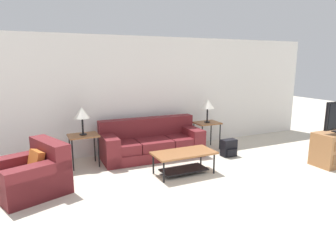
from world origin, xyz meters
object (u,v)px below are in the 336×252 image
table_lamp_right (208,104)px  coffee_table (184,158)px  armchair (32,175)px  side_table_right (207,125)px  backpack (229,148)px  couch (151,143)px  table_lamp_left (82,113)px  side_table_left (83,138)px

table_lamp_right → coffee_table: bearing=-136.3°
armchair → side_table_right: size_ratio=1.96×
backpack → couch: bearing=155.5°
backpack → table_lamp_right: bearing=99.2°
couch → table_lamp_right: table_lamp_right is taller
couch → table_lamp_right: 1.63m
armchair → table_lamp_left: table_lamp_left is taller
side_table_left → side_table_right: same height
side_table_left → couch: bearing=-0.6°
side_table_right → table_lamp_left: bearing=-180.0°
armchair → coffee_table: armchair is taller
table_lamp_right → couch: bearing=-179.4°
coffee_table → table_lamp_right: bearing=43.7°
side_table_right → backpack: side_table_right is taller
armchair → coffee_table: size_ratio=1.09×
table_lamp_left → backpack: bearing=-13.6°
coffee_table → side_table_right: size_ratio=1.80×
table_lamp_left → couch: bearing=-0.6°
table_lamp_left → backpack: size_ratio=1.48×
couch → side_table_right: size_ratio=3.43×
armchair → table_lamp_right: 4.02m
side_table_left → backpack: side_table_left is taller
table_lamp_right → side_table_left: bearing=180.0°
coffee_table → backpack: size_ratio=3.06×
side_table_right → couch: bearing=-179.4°
coffee_table → backpack: (1.40, 0.51, -0.13)m
coffee_table → table_lamp_right: table_lamp_right is taller
side_table_right → table_lamp_right: (-0.00, -0.00, 0.50)m
side_table_right → table_lamp_right: size_ratio=1.15×
coffee_table → table_lamp_right: size_ratio=2.06×
armchair → backpack: (3.96, 0.19, -0.10)m
armchair → side_table_right: bearing=13.4°
armchair → table_lamp_left: bearing=43.3°
armchair → side_table_left: (0.97, 0.91, 0.28)m
couch → backpack: bearing=-24.5°
armchair → side_table_right: 3.96m
side_table_right → table_lamp_left: (-2.87, -0.00, 0.50)m
armchair → table_lamp_right: table_lamp_right is taller
armchair → table_lamp_right: (3.84, 0.91, 0.79)m
couch → coffee_table: couch is taller
armchair → couch: bearing=20.4°
side_table_left → armchair: bearing=-136.7°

